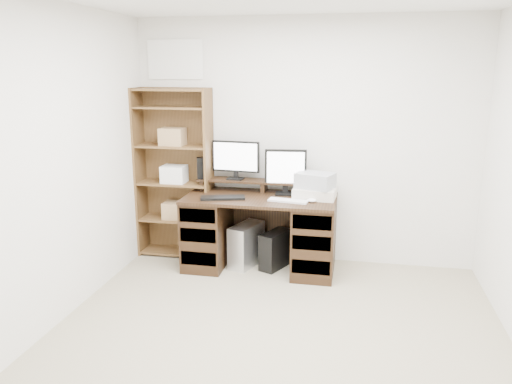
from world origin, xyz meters
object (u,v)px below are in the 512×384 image
(monitor_wide, at_px, (236,158))
(bookshelf, at_px, (175,172))
(desk, at_px, (260,231))
(printer, at_px, (315,193))
(tower_black, at_px, (275,250))
(monitor_small, at_px, (286,170))
(tower_silver, at_px, (246,245))

(monitor_wide, height_order, bookshelf, bookshelf)
(desk, xyz_separation_m, printer, (0.54, 0.06, 0.41))
(monitor_wide, height_order, tower_black, monitor_wide)
(tower_black, relative_size, bookshelf, 0.23)
(monitor_wide, xyz_separation_m, bookshelf, (-0.67, -0.01, -0.17))
(monitor_small, height_order, bookshelf, bookshelf)
(desk, distance_m, monitor_small, 0.67)
(monitor_wide, distance_m, bookshelf, 0.69)
(printer, xyz_separation_m, bookshelf, (-1.50, 0.15, 0.12))
(monitor_wide, bearing_deg, monitor_small, -2.58)
(desk, distance_m, printer, 0.68)
(printer, relative_size, tower_silver, 0.92)
(monitor_wide, bearing_deg, printer, -6.46)
(tower_black, bearing_deg, monitor_small, 83.35)
(monitor_small, height_order, printer, monitor_small)
(monitor_small, distance_m, bookshelf, 1.20)
(monitor_wide, relative_size, bookshelf, 0.28)
(monitor_small, xyz_separation_m, tower_silver, (-0.38, -0.12, -0.78))
(monitor_small, relative_size, bookshelf, 0.25)
(monitor_wide, xyz_separation_m, tower_black, (0.46, -0.19, -0.90))
(monitor_small, relative_size, tower_black, 1.10)
(desk, distance_m, tower_silver, 0.23)
(tower_black, distance_m, bookshelf, 1.35)
(printer, distance_m, tower_silver, 0.90)
(desk, distance_m, tower_black, 0.25)
(monitor_small, relative_size, printer, 1.13)
(bookshelf, bearing_deg, printer, -5.80)
(monitor_wide, distance_m, tower_black, 1.03)
(monitor_wide, xyz_separation_m, monitor_small, (0.53, -0.06, -0.09))
(monitor_wide, bearing_deg, desk, -31.72)
(printer, bearing_deg, tower_silver, -173.93)
(monitor_small, height_order, tower_silver, monitor_small)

